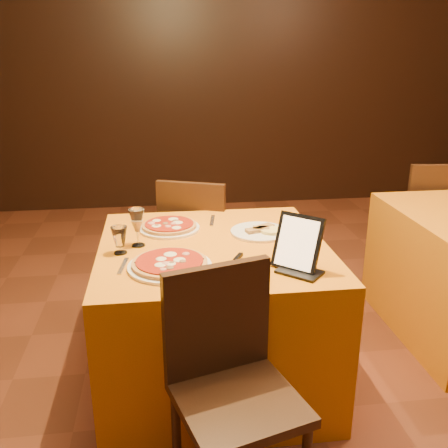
{
  "coord_description": "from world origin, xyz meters",
  "views": [
    {
      "loc": [
        -0.68,
        -1.91,
        1.64
      ],
      "look_at": [
        -0.39,
        0.32,
        0.86
      ],
      "focal_mm": 40.0,
      "sensor_mm": 36.0,
      "label": 1
    }
  ],
  "objects": [
    {
      "name": "wall_back",
      "position": [
        0.0,
        3.5,
        1.4
      ],
      "size": [
        6.0,
        0.01,
        2.8
      ],
      "primitive_type": "cube",
      "color": "black",
      "rests_on": "floor"
    },
    {
      "name": "wine_glass",
      "position": [
        -0.8,
        0.37,
        0.84
      ],
      "size": [
        0.1,
        0.1,
        0.19
      ],
      "primitive_type": null,
      "rotation": [
        0.0,
        0.0,
        0.12
      ],
      "color": "#DBB97C",
      "rests_on": "main_table"
    },
    {
      "name": "pizza_near",
      "position": [
        -0.66,
        0.09,
        0.77
      ],
      "size": [
        0.37,
        0.37,
        0.03
      ],
      "rotation": [
        0.0,
        0.0,
        -0.13
      ],
      "color": "white",
      "rests_on": "main_table"
    },
    {
      "name": "fork_far",
      "position": [
        -0.4,
        0.69,
        0.75
      ],
      "size": [
        0.05,
        0.18,
        0.01
      ],
      "primitive_type": "cube",
      "rotation": [
        0.0,
        0.0,
        1.41
      ],
      "color": "#A7A8AD",
      "rests_on": "main_table"
    },
    {
      "name": "tablet",
      "position": [
        -0.11,
        0.01,
        0.87
      ],
      "size": [
        0.22,
        0.21,
        0.24
      ],
      "primitive_type": "cube",
      "rotation": [
        -0.35,
        0.0,
        -0.74
      ],
      "color": "black",
      "rests_on": "main_table"
    },
    {
      "name": "floor",
      "position": [
        0.0,
        0.0,
        -0.01
      ],
      "size": [
        6.0,
        7.0,
        0.01
      ],
      "primitive_type": "cube",
      "color": "#5E2D19",
      "rests_on": "ground"
    },
    {
      "name": "chair_side_far",
      "position": [
        1.26,
        1.39,
        0.46
      ],
      "size": [
        0.46,
        0.46,
        0.91
      ],
      "primitive_type": null,
      "rotation": [
        0.0,
        0.0,
        3.0
      ],
      "color": "black",
      "rests_on": "floor"
    },
    {
      "name": "fork_near",
      "position": [
        -0.86,
        0.13,
        0.75
      ],
      "size": [
        0.04,
        0.17,
        0.01
      ],
      "primitive_type": "cube",
      "rotation": [
        0.0,
        0.0,
        1.43
      ],
      "color": "#B9B9C1",
      "rests_on": "main_table"
    },
    {
      "name": "pizza_far",
      "position": [
        -0.64,
        0.58,
        0.77
      ],
      "size": [
        0.32,
        0.32,
        0.03
      ],
      "rotation": [
        0.0,
        0.0,
        0.11
      ],
      "color": "white",
      "rests_on": "main_table"
    },
    {
      "name": "chair_main_far",
      "position": [
        -0.44,
        1.12,
        0.46
      ],
      "size": [
        0.46,
        0.46,
        0.91
      ],
      "primitive_type": null,
      "rotation": [
        0.0,
        0.0,
        2.78
      ],
      "color": "#31220F",
      "rests_on": "floor"
    },
    {
      "name": "main_table",
      "position": [
        -0.44,
        0.34,
        0.38
      ],
      "size": [
        1.1,
        1.1,
        0.75
      ],
      "primitive_type": "cube",
      "color": "orange",
      "rests_on": "floor"
    },
    {
      "name": "cutlet_dish",
      "position": [
        -0.18,
        0.47,
        0.76
      ],
      "size": [
        0.3,
        0.3,
        0.03
      ],
      "rotation": [
        0.0,
        0.0,
        0.12
      ],
      "color": "white",
      "rests_on": "main_table"
    },
    {
      "name": "water_glass",
      "position": [
        -0.88,
        0.28,
        0.81
      ],
      "size": [
        0.09,
        0.09,
        0.13
      ],
      "primitive_type": null,
      "rotation": [
        0.0,
        0.0,
        0.4
      ],
      "color": "white",
      "rests_on": "main_table"
    },
    {
      "name": "chair_main_near",
      "position": [
        -0.44,
        -0.45,
        0.46
      ],
      "size": [
        0.47,
        0.47,
        0.91
      ],
      "primitive_type": null,
      "rotation": [
        0.0,
        0.0,
        0.28
      ],
      "color": "black",
      "rests_on": "floor"
    },
    {
      "name": "knife",
      "position": [
        -0.39,
        0.07,
        0.75
      ],
      "size": [
        0.1,
        0.17,
        0.01
      ],
      "primitive_type": "cube",
      "rotation": [
        0.0,
        0.0,
        1.07
      ],
      "color": "#A9AAB0",
      "rests_on": "main_table"
    }
  ]
}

